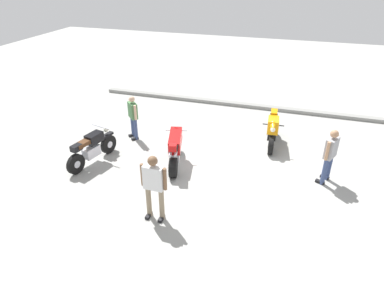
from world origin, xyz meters
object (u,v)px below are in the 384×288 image
person_in_green_shirt (133,115)px  person_in_white_shirt (154,183)px  motorcycle_red_sportbike (175,148)px  person_in_gray_shirt (330,153)px  motorcycle_black_cruiser (92,148)px  motorcycle_orange_sportbike (272,129)px

person_in_green_shirt → person_in_white_shirt: size_ratio=0.90×
person_in_green_shirt → person_in_white_shirt: 4.56m
motorcycle_red_sportbike → person_in_green_shirt: (-2.06, 1.30, 0.31)m
motorcycle_red_sportbike → person_in_green_shirt: size_ratio=1.21×
person_in_white_shirt → person_in_gray_shirt: bearing=127.0°
motorcycle_black_cruiser → person_in_gray_shirt: size_ratio=1.23×
motorcycle_black_cruiser → person_in_white_shirt: size_ratio=1.16×
motorcycle_black_cruiser → person_in_green_shirt: size_ratio=1.29×
motorcycle_red_sportbike → person_in_gray_shirt: bearing=-99.1°
person_in_gray_shirt → motorcycle_red_sportbike: bearing=29.7°
person_in_white_shirt → person_in_gray_shirt: (4.13, 2.94, -0.07)m
motorcycle_black_cruiser → person_in_green_shirt: bearing=-1.8°
motorcycle_black_cruiser → person_in_white_shirt: person_in_white_shirt is taller
motorcycle_black_cruiser → person_in_green_shirt: person_in_green_shirt is taller
person_in_green_shirt → person_in_gray_shirt: person_in_gray_shirt is taller
motorcycle_black_cruiser → motorcycle_red_sportbike: 2.65m
motorcycle_red_sportbike → person_in_gray_shirt: 4.54m
person_in_white_shirt → person_in_gray_shirt: 5.07m
person_in_green_shirt → motorcycle_orange_sportbike: bearing=145.8°
motorcycle_black_cruiser → motorcycle_orange_sportbike: (5.33, 2.95, 0.07)m
person_in_green_shirt → person_in_gray_shirt: bearing=126.7°
motorcycle_orange_sportbike → person_in_gray_shirt: (1.74, -1.87, 0.37)m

